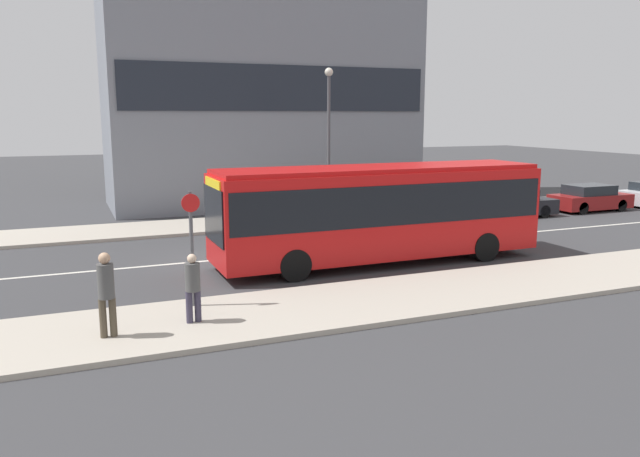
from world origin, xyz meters
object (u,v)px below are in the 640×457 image
object	(u,v)px
parked_car_0	(510,204)
street_lamp	(329,128)
pedestrian_down_pavement	(193,284)
parked_car_1	(590,198)
pedestrian_near_stop	(106,289)
bus_stop_sign	(192,240)
city_bus	(379,208)

from	to	relation	value
parked_car_0	street_lamp	bearing A→B (deg)	168.87
pedestrian_down_pavement	parked_car_1	bearing A→B (deg)	-163.83
pedestrian_near_stop	pedestrian_down_pavement	distance (m)	1.88
parked_car_0	pedestrian_down_pavement	distance (m)	19.47
bus_stop_sign	pedestrian_near_stop	bearing A→B (deg)	-144.41
street_lamp	bus_stop_sign	bearing A→B (deg)	-127.90
parked_car_1	city_bus	bearing A→B (deg)	-158.72
pedestrian_near_stop	bus_stop_sign	world-z (taller)	bus_stop_sign
parked_car_0	bus_stop_sign	size ratio (longest dim) A/B	1.54
city_bus	street_lamp	xyz separation A→B (m)	(1.44, 7.47, 2.37)
city_bus	pedestrian_down_pavement	size ratio (longest dim) A/B	6.82
parked_car_0	street_lamp	distance (m)	9.41
city_bus	street_lamp	distance (m)	7.97
street_lamp	city_bus	bearing A→B (deg)	-100.93
city_bus	parked_car_0	size ratio (longest dim) A/B	2.48
parked_car_1	pedestrian_near_stop	xyz separation A→B (m)	(-23.68, -10.17, 0.55)
city_bus	bus_stop_sign	distance (m)	7.15
city_bus	pedestrian_near_stop	size ratio (longest dim) A/B	5.91
parked_car_1	parked_car_0	bearing A→B (deg)	-179.29
pedestrian_down_pavement	street_lamp	xyz separation A→B (m)	(8.25, 11.52, 3.16)
city_bus	pedestrian_down_pavement	distance (m)	7.96
parked_car_0	parked_car_1	world-z (taller)	parked_car_1
city_bus	pedestrian_near_stop	bearing A→B (deg)	-156.43
parked_car_1	bus_stop_sign	world-z (taller)	bus_stop_sign
parked_car_0	pedestrian_near_stop	size ratio (longest dim) A/B	2.39
parked_car_1	pedestrian_down_pavement	xyz separation A→B (m)	(-21.83, -9.90, 0.40)
city_bus	street_lamp	bearing A→B (deg)	76.13
pedestrian_down_pavement	bus_stop_sign	size ratio (longest dim) A/B	0.56
parked_car_0	parked_car_1	xyz separation A→B (m)	(5.03, 0.06, 0.00)
city_bus	bus_stop_sign	size ratio (longest dim) A/B	3.81
parked_car_0	pedestrian_down_pavement	xyz separation A→B (m)	(-16.79, -9.84, 0.40)
parked_car_1	pedestrian_down_pavement	size ratio (longest dim) A/B	2.56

